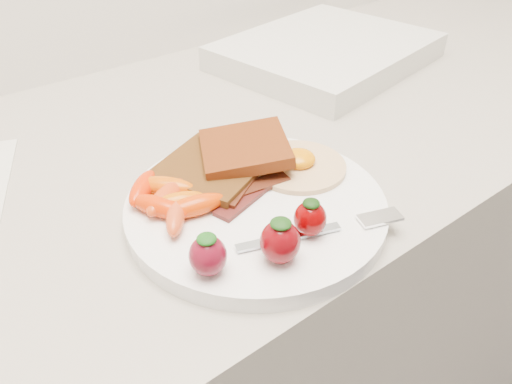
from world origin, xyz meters
TOP-DOWN VIEW (x-y plane):
  - counter at (0.00, 1.70)m, footprint 2.00×0.60m
  - plate at (0.00, 1.54)m, footprint 0.27×0.27m
  - toast_lower at (-0.01, 1.60)m, footprint 0.14×0.14m
  - toast_upper at (0.03, 1.60)m, footprint 0.13×0.13m
  - fried_egg at (0.08, 1.55)m, footprint 0.11×0.11m
  - bacon_strips at (0.00, 1.55)m, footprint 0.10×0.07m
  - baby_carrots at (-0.07, 1.58)m, footprint 0.09×0.12m
  - strawberries at (-0.04, 1.46)m, footprint 0.14×0.06m
  - fork at (0.03, 1.45)m, footprint 0.16×0.07m
  - appliance at (0.36, 1.80)m, footprint 0.38×0.33m

SIDE VIEW (x-z plane):
  - counter at x=0.00m, z-range 0.00..0.90m
  - plate at x=0.00m, z-range 0.90..0.92m
  - appliance at x=0.36m, z-range 0.90..0.94m
  - fork at x=0.03m, z-range 0.92..0.92m
  - bacon_strips at x=0.00m, z-range 0.92..0.93m
  - fried_egg at x=0.08m, z-range 0.91..0.93m
  - toast_lower at x=-0.01m, z-range 0.92..0.93m
  - baby_carrots at x=-0.07m, z-range 0.92..0.94m
  - strawberries at x=-0.04m, z-range 0.92..0.96m
  - toast_upper at x=0.03m, z-range 0.93..0.95m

